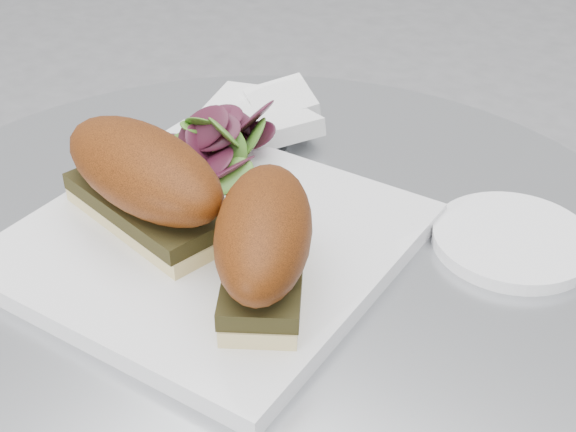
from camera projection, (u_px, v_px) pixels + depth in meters
name	position (u px, v px, depth m)	size (l,w,h in m)	color
plate	(211.00, 241.00, 0.64)	(0.28, 0.28, 0.02)	white
sandwich_left	(144.00, 178.00, 0.63)	(0.19, 0.11, 0.08)	#D1C082
sandwich_right	(264.00, 241.00, 0.56)	(0.14, 0.16, 0.08)	#D1C082
salad	(222.00, 144.00, 0.71)	(0.11, 0.11, 0.05)	#649831
napkin	(265.00, 122.00, 0.81)	(0.13, 0.13, 0.02)	white
saucer	(513.00, 240.00, 0.65)	(0.13, 0.13, 0.01)	white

